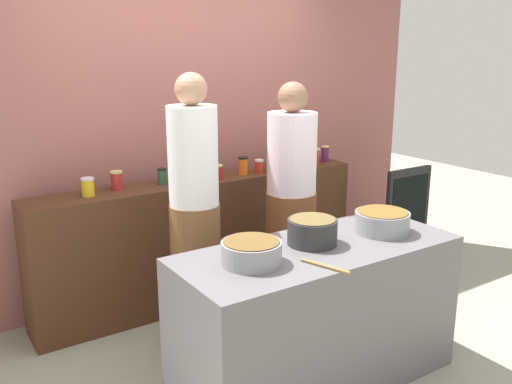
# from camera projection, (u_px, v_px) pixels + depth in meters

# --- Properties ---
(ground) EXTENTS (12.00, 12.00, 0.00)m
(ground) POSITION_uv_depth(u_px,v_px,m) (285.00, 357.00, 3.65)
(ground) COLOR gray
(storefront_wall) EXTENTS (4.80, 0.12, 3.00)m
(storefront_wall) POSITION_uv_depth(u_px,v_px,m) (180.00, 108.00, 4.44)
(storefront_wall) COLOR #9D5A56
(storefront_wall) RESTS_ON ground
(display_shelf) EXTENTS (2.70, 0.36, 0.99)m
(display_shelf) POSITION_uv_depth(u_px,v_px,m) (204.00, 240.00, 4.41)
(display_shelf) COLOR #482A19
(display_shelf) RESTS_ON ground
(prep_table) EXTENTS (1.70, 0.70, 0.87)m
(prep_table) POSITION_uv_depth(u_px,v_px,m) (316.00, 315.00, 3.30)
(prep_table) COLOR #615E62
(prep_table) RESTS_ON ground
(preserve_jar_0) EXTENTS (0.09, 0.09, 0.13)m
(preserve_jar_0) POSITION_uv_depth(u_px,v_px,m) (88.00, 187.00, 3.79)
(preserve_jar_0) COLOR yellow
(preserve_jar_0) RESTS_ON display_shelf
(preserve_jar_1) EXTENTS (0.09, 0.09, 0.14)m
(preserve_jar_1) POSITION_uv_depth(u_px,v_px,m) (117.00, 180.00, 3.96)
(preserve_jar_1) COLOR #AE2927
(preserve_jar_1) RESTS_ON display_shelf
(preserve_jar_2) EXTENTS (0.07, 0.07, 0.12)m
(preserve_jar_2) POSITION_uv_depth(u_px,v_px,m) (162.00, 176.00, 4.12)
(preserve_jar_2) COLOR #2A563C
(preserve_jar_2) RESTS_ON display_shelf
(preserve_jar_3) EXTENTS (0.09, 0.09, 0.12)m
(preserve_jar_3) POSITION_uv_depth(u_px,v_px,m) (187.00, 176.00, 4.14)
(preserve_jar_3) COLOR olive
(preserve_jar_3) RESTS_ON display_shelf
(preserve_jar_4) EXTENTS (0.08, 0.08, 0.12)m
(preserve_jar_4) POSITION_uv_depth(u_px,v_px,m) (198.00, 172.00, 4.26)
(preserve_jar_4) COLOR maroon
(preserve_jar_4) RESTS_ON display_shelf
(preserve_jar_5) EXTENTS (0.09, 0.09, 0.11)m
(preserve_jar_5) POSITION_uv_depth(u_px,v_px,m) (217.00, 172.00, 4.28)
(preserve_jar_5) COLOR #AE1E1D
(preserve_jar_5) RESTS_ON display_shelf
(preserve_jar_6) EXTENTS (0.08, 0.08, 0.14)m
(preserve_jar_6) POSITION_uv_depth(u_px,v_px,m) (243.00, 166.00, 4.43)
(preserve_jar_6) COLOR orange
(preserve_jar_6) RESTS_ON display_shelf
(preserve_jar_7) EXTENTS (0.07, 0.07, 0.11)m
(preserve_jar_7) POSITION_uv_depth(u_px,v_px,m) (259.00, 166.00, 4.49)
(preserve_jar_7) COLOR #B42F1E
(preserve_jar_7) RESTS_ON display_shelf
(preserve_jar_8) EXTENTS (0.08, 0.08, 0.10)m
(preserve_jar_8) POSITION_uv_depth(u_px,v_px,m) (271.00, 165.00, 4.55)
(preserve_jar_8) COLOR olive
(preserve_jar_8) RESTS_ON display_shelf
(preserve_jar_9) EXTENTS (0.08, 0.08, 0.11)m
(preserve_jar_9) POSITION_uv_depth(u_px,v_px,m) (293.00, 161.00, 4.69)
(preserve_jar_9) COLOR orange
(preserve_jar_9) RESTS_ON display_shelf
(preserve_jar_10) EXTENTS (0.09, 0.09, 0.14)m
(preserve_jar_10) POSITION_uv_depth(u_px,v_px,m) (315.00, 156.00, 4.81)
(preserve_jar_10) COLOR red
(preserve_jar_10) RESTS_ON display_shelf
(preserve_jar_11) EXTENTS (0.07, 0.07, 0.14)m
(preserve_jar_11) POSITION_uv_depth(u_px,v_px,m) (325.00, 154.00, 4.93)
(preserve_jar_11) COLOR #561F54
(preserve_jar_11) RESTS_ON display_shelf
(cooking_pot_left) EXTENTS (0.32, 0.32, 0.13)m
(cooking_pot_left) POSITION_uv_depth(u_px,v_px,m) (251.00, 252.00, 2.93)
(cooking_pot_left) COLOR gray
(cooking_pot_left) RESTS_ON prep_table
(cooking_pot_center) EXTENTS (0.29, 0.29, 0.16)m
(cooking_pot_center) POSITION_uv_depth(u_px,v_px,m) (312.00, 232.00, 3.22)
(cooking_pot_center) COLOR #2D2D2D
(cooking_pot_center) RESTS_ON prep_table
(cooking_pot_right) EXTENTS (0.34, 0.34, 0.14)m
(cooking_pot_right) POSITION_uv_depth(u_px,v_px,m) (382.00, 222.00, 3.43)
(cooking_pot_right) COLOR gray
(cooking_pot_right) RESTS_ON prep_table
(wooden_spoon) EXTENTS (0.11, 0.29, 0.02)m
(wooden_spoon) POSITION_uv_depth(u_px,v_px,m) (325.00, 266.00, 2.89)
(wooden_spoon) COLOR #9E703D
(wooden_spoon) RESTS_ON prep_table
(cook_with_tongs) EXTENTS (0.33, 0.33, 1.83)m
(cook_with_tongs) POSITION_uv_depth(u_px,v_px,m) (195.00, 230.00, 3.56)
(cook_with_tongs) COLOR brown
(cook_with_tongs) RESTS_ON ground
(cook_in_cap) EXTENTS (0.37, 0.37, 1.75)m
(cook_in_cap) POSITION_uv_depth(u_px,v_px,m) (291.00, 213.00, 4.09)
(cook_in_cap) COLOR brown
(cook_in_cap) RESTS_ON ground
(chalkboard_sign) EXTENTS (0.51, 0.05, 0.97)m
(chalkboard_sign) POSITION_uv_depth(u_px,v_px,m) (407.00, 222.00, 4.87)
(chalkboard_sign) COLOR black
(chalkboard_sign) RESTS_ON ground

